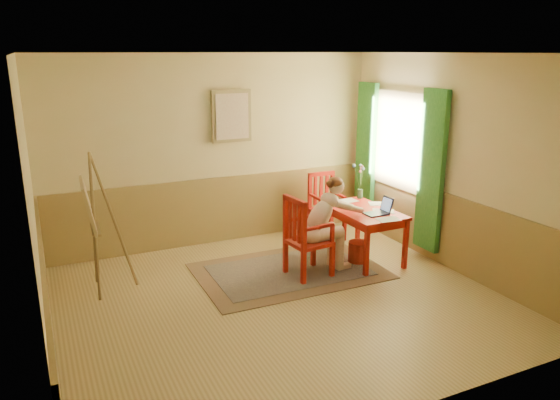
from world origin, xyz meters
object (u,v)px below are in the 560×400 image
table (363,216)px  figure (325,221)px  laptop (380,211)px  chair_left (305,237)px  chair_back (325,206)px  easel (92,211)px

table → figure: figure is taller
laptop → chair_left: bearing=177.4°
chair_back → easel: easel is taller
table → chair_back: chair_back is taller
chair_back → figure: bearing=-120.3°
laptop → chair_back: bearing=94.4°
chair_left → laptop: 1.12m
chair_left → laptop: size_ratio=2.94×
chair_back → easel: (-3.46, -0.52, 0.51)m
table → laptop: laptop is taller
figure → laptop: size_ratio=3.47×
figure → chair_back: bearing=59.7°
table → easel: size_ratio=0.71×
table → easel: (-3.47, 0.48, 0.39)m
figure → laptop: 0.79m
figure → easel: 2.87m
laptop → figure: bearing=173.9°
chair_left → chair_back: bearing=50.7°
table → chair_left: (-1.01, -0.21, -0.09)m
chair_back → figure: (-0.69, -1.18, 0.19)m
table → easel: 3.53m
table → laptop: size_ratio=3.32×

